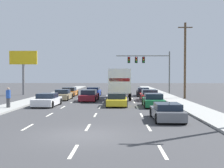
{
  "coord_description": "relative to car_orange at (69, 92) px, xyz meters",
  "views": [
    {
      "loc": [
        1.74,
        -13.67,
        2.91
      ],
      "look_at": [
        0.9,
        20.17,
        1.89
      ],
      "focal_mm": 45.3,
      "sensor_mm": 36.0,
      "label": 1
    }
  ],
  "objects": [
    {
      "name": "sidewalk_left",
      "position": [
        -2.89,
        -6.04,
        -0.49
      ],
      "size": [
        2.45,
        80.0,
        0.14
      ],
      "primitive_type": "cube",
      "color": "#9E9E99",
      "rests_on": "ground_plane"
    },
    {
      "name": "car_orange",
      "position": [
        0.0,
        0.0,
        0.0
      ],
      "size": [
        2.04,
        4.47,
        1.24
      ],
      "color": "orange",
      "rests_on": "ground_plane"
    },
    {
      "name": "sidewalk_right",
      "position": [
        13.46,
        -6.04,
        -0.49
      ],
      "size": [
        2.45,
        80.0,
        0.14
      ],
      "primitive_type": "cube",
      "color": "#9E9E99",
      "rests_on": "ground_plane"
    },
    {
      "name": "car_yellow",
      "position": [
        6.84,
        -12.63,
        -0.0
      ],
      "size": [
        2.02,
        4.48,
        1.23
      ],
      "color": "yellow",
      "rests_on": "ground_plane"
    },
    {
      "name": "car_tan",
      "position": [
        0.32,
        -6.17,
        0.01
      ],
      "size": [
        1.81,
        4.16,
        1.25
      ],
      "color": "tan",
      "rests_on": "ground_plane"
    },
    {
      "name": "utility_pole_mid",
      "position": [
        15.34,
        -3.91,
        4.35
      ],
      "size": [
        1.8,
        0.28,
        9.54
      ],
      "color": "brown",
      "rests_on": "ground_plane"
    },
    {
      "name": "car_white",
      "position": [
        0.21,
        -13.13,
        0.01
      ],
      "size": [
        2.07,
        4.31,
        1.22
      ],
      "color": "white",
      "rests_on": "ground_plane"
    },
    {
      "name": "roadside_billboard",
      "position": [
        -7.38,
        2.47,
        4.18
      ],
      "size": [
        4.18,
        0.36,
        6.61
      ],
      "color": "slate",
      "rests_on": "ground_plane"
    },
    {
      "name": "car_maroon",
      "position": [
        3.59,
        -7.41,
        0.02
      ],
      "size": [
        2.0,
        4.71,
        1.27
      ],
      "color": "maroon",
      "rests_on": "ground_plane"
    },
    {
      "name": "car_blue",
      "position": [
        3.45,
        -0.22,
        0.04
      ],
      "size": [
        2.0,
        4.33,
        1.27
      ],
      "color": "#1E389E",
      "rests_on": "ground_plane"
    },
    {
      "name": "car_green",
      "position": [
        10.22,
        -13.36,
        0.0
      ],
      "size": [
        1.94,
        4.39,
        1.25
      ],
      "color": "#196B38",
      "rests_on": "ground_plane"
    },
    {
      "name": "ground_plane",
      "position": [
        5.29,
        -1.04,
        -0.56
      ],
      "size": [
        140.0,
        140.0,
        0.0
      ],
      "primitive_type": "plane",
      "color": "#3D3D3F"
    },
    {
      "name": "box_truck",
      "position": [
        7.14,
        -4.93,
        1.54
      ],
      "size": [
        2.79,
        8.71,
        3.66
      ],
      "color": "white",
      "rests_on": "ground_plane"
    },
    {
      "name": "lane_markings",
      "position": [
        5.29,
        -4.03,
        -0.56
      ],
      "size": [
        6.94,
        62.0,
        0.01
      ],
      "color": "silver",
      "rests_on": "ground_plane"
    },
    {
      "name": "pedestrian_near_corner",
      "position": [
        -2.57,
        -15.55,
        0.44
      ],
      "size": [
        0.38,
        0.38,
        1.73
      ],
      "color": "#3F3F42",
      "rests_on": "sidewalk_left"
    },
    {
      "name": "car_gray",
      "position": [
        10.16,
        -21.3,
        -0.03
      ],
      "size": [
        1.92,
        4.17,
        1.12
      ],
      "color": "slate",
      "rests_on": "ground_plane"
    },
    {
      "name": "car_black",
      "position": [
        10.47,
        0.55,
        -0.0
      ],
      "size": [
        1.92,
        4.4,
        1.18
      ],
      "color": "black",
      "rests_on": "ground_plane"
    },
    {
      "name": "traffic_signal_mast",
      "position": [
        11.08,
        4.53,
        4.4
      ],
      "size": [
        8.4,
        0.69,
        6.67
      ],
      "color": "#595B56",
      "rests_on": "ground_plane"
    },
    {
      "name": "car_red",
      "position": [
        10.56,
        -6.78,
        0.01
      ],
      "size": [
        2.0,
        4.49,
        1.27
      ],
      "color": "red",
      "rests_on": "ground_plane"
    }
  ]
}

